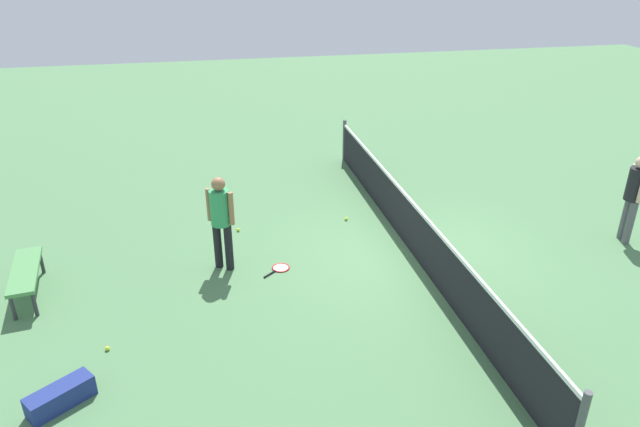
{
  "coord_description": "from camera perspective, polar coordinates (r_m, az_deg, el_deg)",
  "views": [
    {
      "loc": [
        8.79,
        -3.58,
        5.18
      ],
      "look_at": [
        -0.04,
        -1.7,
        0.9
      ],
      "focal_mm": 32.21,
      "sensor_mm": 36.0,
      "label": 1
    }
  ],
  "objects": [
    {
      "name": "ground_plane",
      "position": [
        10.81,
        8.92,
        -3.59
      ],
      "size": [
        40.0,
        40.0,
        0.0
      ],
      "primitive_type": "plane",
      "color": "#4C7A4C"
    },
    {
      "name": "court_net",
      "position": [
        10.58,
        9.1,
        -1.22
      ],
      "size": [
        10.09,
        0.09,
        1.07
      ],
      "color": "#4C4C51",
      "rests_on": "ground_plane"
    },
    {
      "name": "player_near_side",
      "position": [
        9.8,
        -9.83,
        -0.22
      ],
      "size": [
        0.47,
        0.48,
        1.7
      ],
      "color": "black",
      "rests_on": "ground_plane"
    },
    {
      "name": "player_far_side",
      "position": [
        12.07,
        28.8,
        1.89
      ],
      "size": [
        0.52,
        0.42,
        1.7
      ],
      "color": "#595960",
      "rests_on": "ground_plane"
    },
    {
      "name": "tennis_racket_near_player",
      "position": [
        10.11,
        -4.02,
        -5.45
      ],
      "size": [
        0.5,
        0.56,
        0.03
      ],
      "color": "red",
      "rests_on": "ground_plane"
    },
    {
      "name": "tennis_ball_near_player",
      "position": [
        11.79,
        2.61,
        -0.54
      ],
      "size": [
        0.07,
        0.07,
        0.07
      ],
      "primitive_type": "sphere",
      "color": "#C6E033",
      "rests_on": "ground_plane"
    },
    {
      "name": "tennis_ball_by_net",
      "position": [
        8.76,
        -20.38,
        -12.46
      ],
      "size": [
        0.07,
        0.07,
        0.07
      ],
      "primitive_type": "sphere",
      "color": "#C6E033",
      "rests_on": "ground_plane"
    },
    {
      "name": "tennis_ball_midcourt",
      "position": [
        11.45,
        -8.15,
        -1.61
      ],
      "size": [
        0.07,
        0.07,
        0.07
      ],
      "primitive_type": "sphere",
      "color": "#C6E033",
      "rests_on": "ground_plane"
    },
    {
      "name": "courtside_bench",
      "position": [
        10.31,
        -27.23,
        -5.24
      ],
      "size": [
        1.54,
        0.6,
        0.48
      ],
      "color": "#4C8C4C",
      "rests_on": "ground_plane"
    },
    {
      "name": "equipment_bag",
      "position": [
        8.04,
        -24.15,
        -16.12
      ],
      "size": [
        0.7,
        0.81,
        0.28
      ],
      "color": "navy",
      "rests_on": "ground_plane"
    }
  ]
}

